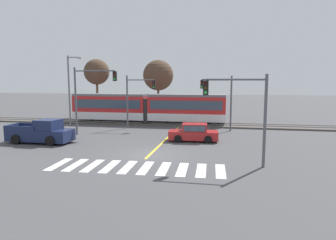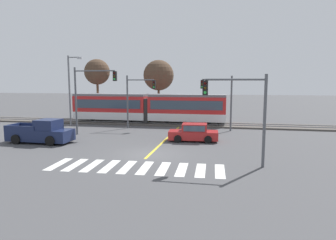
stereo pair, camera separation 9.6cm
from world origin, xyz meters
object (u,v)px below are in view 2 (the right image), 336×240
object	(u,v)px
pickup_truck	(42,133)
traffic_light_far_right	(220,95)
street_lamp_west	(71,87)
bare_tree_far_west	(97,72)
bare_tree_west	(159,75)
traffic_light_mid_left	(89,90)
light_rail_tram	(148,107)
traffic_light_near_right	(242,105)
traffic_light_far_left	(137,94)
sedan_crossing	(194,133)

from	to	relation	value
pickup_truck	traffic_light_far_right	xyz separation A→B (m)	(14.51, 9.15, 2.93)
street_lamp_west	bare_tree_far_west	world-z (taller)	bare_tree_far_west
bare_tree_far_west	bare_tree_west	size ratio (longest dim) A/B	1.02
traffic_light_mid_left	light_rail_tram	bearing A→B (deg)	67.69
traffic_light_near_right	traffic_light_far_left	bearing A→B (deg)	128.93
traffic_light_near_right	bare_tree_far_west	bearing A→B (deg)	131.38
traffic_light_near_right	traffic_light_mid_left	bearing A→B (deg)	149.10
light_rail_tram	sedan_crossing	xyz separation A→B (m)	(6.57, -9.56, -1.35)
traffic_light_far_right	sedan_crossing	bearing A→B (deg)	-109.15
sedan_crossing	bare_tree_west	size ratio (longest dim) A/B	0.53
traffic_light_far_right	bare_tree_far_west	xyz separation A→B (m)	(-17.18, 8.10, 2.62)
light_rail_tram	street_lamp_west	bearing A→B (deg)	-158.19
traffic_light_mid_left	street_lamp_west	xyz separation A→B (m)	(-4.77, 5.20, 0.22)
pickup_truck	bare_tree_far_west	size ratio (longest dim) A/B	0.66
light_rail_tram	bare_tree_west	bearing A→B (deg)	90.40
light_rail_tram	traffic_light_far_right	size ratio (longest dim) A/B	3.25
traffic_light_near_right	street_lamp_west	world-z (taller)	street_lamp_west
pickup_truck	traffic_light_far_right	world-z (taller)	traffic_light_far_right
light_rail_tram	bare_tree_west	xyz separation A→B (m)	(-0.04, 5.89, 3.89)
traffic_light_near_right	bare_tree_far_west	xyz separation A→B (m)	(-18.72, 21.25, 2.66)
pickup_truck	bare_tree_far_west	world-z (taller)	bare_tree_far_west
traffic_light_near_right	bare_tree_west	distance (m)	24.89
light_rail_tram	street_lamp_west	xyz separation A→B (m)	(-8.26, -3.31, 2.48)
pickup_truck	traffic_light_near_right	distance (m)	16.80
traffic_light_far_left	street_lamp_west	bearing A→B (deg)	176.55
pickup_truck	traffic_light_far_left	world-z (taller)	traffic_light_far_left
sedan_crossing	street_lamp_west	world-z (taller)	street_lamp_west
traffic_light_near_right	bare_tree_west	world-z (taller)	bare_tree_west
light_rail_tram	sedan_crossing	bearing A→B (deg)	-55.51
sedan_crossing	traffic_light_mid_left	size ratio (longest dim) A/B	0.67
traffic_light_near_right	traffic_light_far_right	bearing A→B (deg)	96.71
sedan_crossing	traffic_light_far_left	world-z (taller)	traffic_light_far_left
traffic_light_mid_left	street_lamp_west	world-z (taller)	street_lamp_west
traffic_light_far_left	traffic_light_near_right	world-z (taller)	traffic_light_far_left
street_lamp_west	sedan_crossing	bearing A→B (deg)	-22.86
light_rail_tram	traffic_light_mid_left	bearing A→B (deg)	-112.31
sedan_crossing	street_lamp_west	distance (m)	16.54
light_rail_tram	traffic_light_mid_left	xyz separation A→B (m)	(-3.49, -8.50, 2.26)
light_rail_tram	traffic_light_near_right	bearing A→B (deg)	-58.57
bare_tree_far_west	sedan_crossing	bearing A→B (deg)	-43.09
light_rail_tram	traffic_light_mid_left	world-z (taller)	traffic_light_mid_left
traffic_light_far_right	pickup_truck	bearing A→B (deg)	-147.76
traffic_light_far_right	light_rail_tram	bearing A→B (deg)	157.72
traffic_light_far_left	bare_tree_west	bearing A→B (deg)	88.94
pickup_truck	traffic_light_near_right	world-z (taller)	traffic_light_near_right
sedan_crossing	bare_tree_west	distance (m)	17.60
traffic_light_far_right	bare_tree_west	xyz separation A→B (m)	(-8.70, 9.43, 2.17)
pickup_truck	traffic_light_far_right	bearing A→B (deg)	32.24
traffic_light_far_right	traffic_light_near_right	bearing A→B (deg)	-83.29
traffic_light_far_left	traffic_light_near_right	distance (m)	16.59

